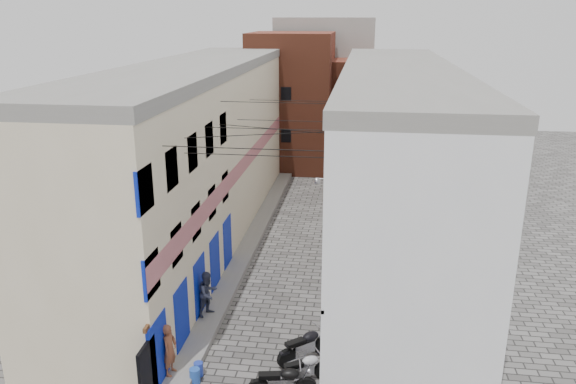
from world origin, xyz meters
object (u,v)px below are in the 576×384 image
at_px(motorcycle_e, 282,380).
at_px(motorcycle_g, 305,344).
at_px(person_a, 170,350).
at_px(water_jug_far, 199,369).
at_px(person_b, 208,293).
at_px(water_jug_near, 195,376).
at_px(motorcycle_f, 304,367).

relative_size(motorcycle_e, motorcycle_g, 0.99).
distance_m(motorcycle_e, person_a, 3.73).
bearing_deg(water_jug_far, person_b, 99.92).
bearing_deg(water_jug_near, motorcycle_f, 8.68).
bearing_deg(motorcycle_g, motorcycle_e, -53.23).
bearing_deg(motorcycle_f, water_jug_near, -109.95).
distance_m(motorcycle_e, water_jug_far, 2.98).
bearing_deg(motorcycle_e, person_a, -106.54).
relative_size(motorcycle_g, water_jug_far, 4.50).
relative_size(motorcycle_e, person_a, 1.21).
distance_m(motorcycle_g, person_b, 4.51).
bearing_deg(water_jug_near, person_b, 98.90).
xyz_separation_m(motorcycle_e, motorcycle_f, (0.58, 0.84, -0.06)).
height_order(person_a, water_jug_far, person_a).
xyz_separation_m(person_a, water_jug_far, (0.80, 0.34, -0.89)).
distance_m(motorcycle_e, person_b, 5.45).
height_order(motorcycle_e, person_b, person_b).
bearing_deg(motorcycle_f, water_jug_far, -116.63).
xyz_separation_m(motorcycle_f, water_jug_far, (-3.45, -0.12, -0.32)).
relative_size(motorcycle_g, person_b, 1.22).
xyz_separation_m(motorcycle_e, water_jug_far, (-2.87, 0.72, -0.38)).
bearing_deg(motorcycle_g, motorcycle_f, -35.06).
distance_m(motorcycle_e, motorcycle_f, 1.02).
bearing_deg(person_b, water_jug_near, -139.62).
distance_m(person_a, water_jug_near, 1.18).
bearing_deg(motorcycle_g, water_jug_far, -108.66).
bearing_deg(water_jug_near, person_a, 175.42).
relative_size(person_a, water_jug_near, 3.33).
height_order(motorcycle_g, person_a, person_a).
bearing_deg(water_jug_far, motorcycle_g, 21.51).
xyz_separation_m(motorcycle_f, person_b, (-4.05, 3.33, 0.58)).
bearing_deg(water_jug_near, water_jug_far, 90.00).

